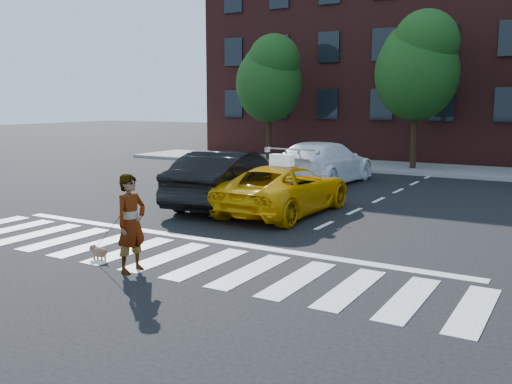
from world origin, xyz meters
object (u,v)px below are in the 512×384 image
taxi (285,189)px  woman (131,223)px  tree_mid (418,63)px  dog (98,252)px  tree_left (270,76)px  white_suv (323,163)px  black_sedan (230,178)px

taxi → woman: woman is taller
taxi → tree_mid: bearing=-91.9°
taxi → woman: size_ratio=2.68×
tree_mid → dog: 18.52m
tree_left → white_suv: bearing=-46.1°
dog → black_sedan: bearing=99.4°
taxi → white_suv: (-1.35, 5.82, 0.13)m
taxi → black_sedan: black_sedan is taller
black_sedan → tree_left: bearing=-71.2°
woman → black_sedan: bearing=22.2°
black_sedan → dog: black_sedan is taller
tree_left → tree_mid: (7.50, -0.00, 0.41)m
tree_left → woman: (7.04, -18.10, -3.51)m
black_sedan → dog: size_ratio=10.16×
black_sedan → woman: 6.94m
black_sedan → white_suv: (0.60, 5.68, -0.03)m
taxi → black_sedan: 1.96m
black_sedan → woman: bearing=102.8°
tree_mid → woman: size_ratio=3.83×
white_suv → dog: white_suv is taller
tree_left → dog: 19.27m
tree_left → tree_mid: bearing=-0.0°
taxi → black_sedan: bearing=-3.3°
dog → tree_mid: bearing=86.1°
tree_mid → black_sedan: size_ratio=1.38×
taxi → black_sedan: (-1.95, 0.15, 0.16)m
tree_mid → taxi: 12.35m
tree_left → white_suv: 8.81m
tree_left → black_sedan: bearing=-66.6°
tree_left → white_suv: size_ratio=1.15×
tree_mid → dog: tree_mid is taller
white_suv → woman: woman is taller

